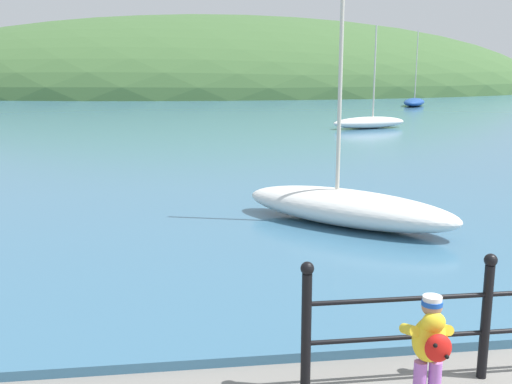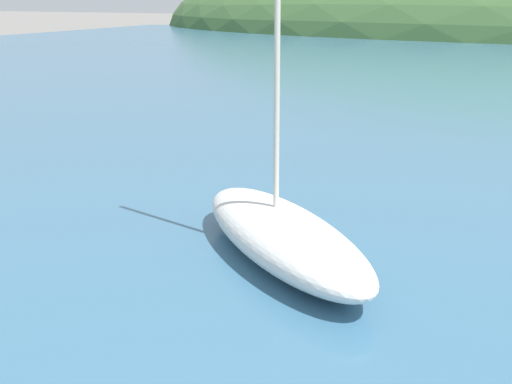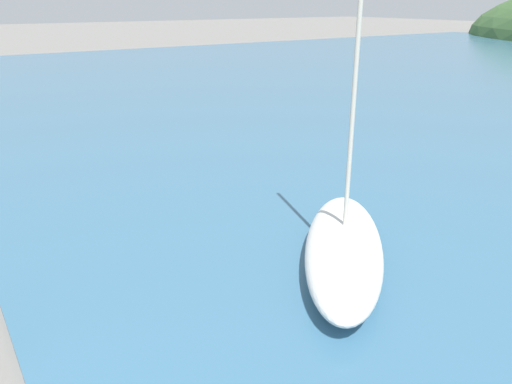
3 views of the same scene
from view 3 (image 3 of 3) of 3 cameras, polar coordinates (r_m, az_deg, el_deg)
boat_mid_harbor at (r=7.94m, az=9.99°, el=-6.23°), size 3.78×3.62×5.09m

